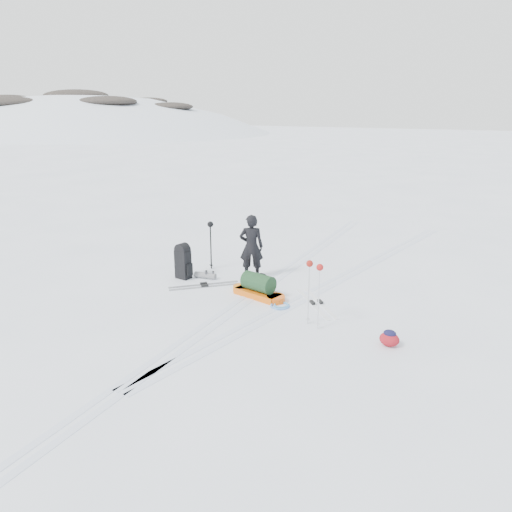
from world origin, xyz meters
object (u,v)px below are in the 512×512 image
Objects in this scene: expedition_rucksack at (186,262)px; ski_poles_black at (210,230)px; skier at (251,247)px; pulk_sled at (258,288)px.

ski_poles_black is (0.10, 1.02, 0.67)m from expedition_rucksack.
expedition_rucksack is at bearing -107.09° from ski_poles_black.
expedition_rucksack is (-1.49, -0.90, -0.42)m from skier.
ski_poles_black is at bearing -32.66° from skier.
skier is 1.26× the size of ski_poles_black.
pulk_sled is at bearing 100.04° from skier.
pulk_sled is 1.53× the size of expedition_rucksack.
ski_poles_black reaches higher than expedition_rucksack.
ski_poles_black reaches higher than pulk_sled.
pulk_sled is at bearing 0.57° from expedition_rucksack.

